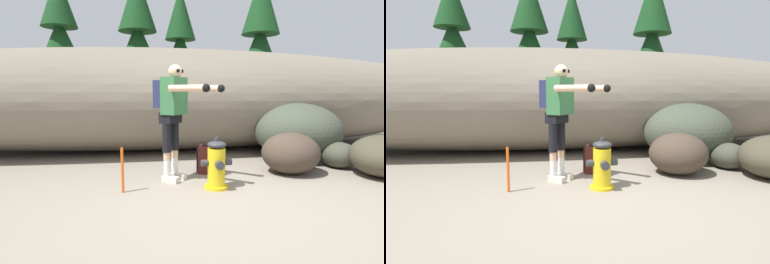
{
  "view_description": "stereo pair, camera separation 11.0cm",
  "coord_description": "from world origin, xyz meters",
  "views": [
    {
      "loc": [
        -0.88,
        -3.54,
        1.31
      ],
      "look_at": [
        -0.09,
        0.67,
        0.75
      ],
      "focal_mm": 28.29,
      "sensor_mm": 36.0,
      "label": 1
    },
    {
      "loc": [
        -0.77,
        -3.56,
        1.31
      ],
      "look_at": [
        -0.09,
        0.67,
        0.75
      ],
      "focal_mm": 28.29,
      "sensor_mm": 36.0,
      "label": 2
    }
  ],
  "objects": [
    {
      "name": "pine_tree_left",
      "position": [
        -0.71,
        10.66,
        3.57
      ],
      "size": [
        2.64,
        2.64,
        6.65
      ],
      "color": "#47331E",
      "rests_on": "ground_plane"
    },
    {
      "name": "pine_tree_far_left",
      "position": [
        -4.0,
        10.64,
        3.69
      ],
      "size": [
        2.34,
        2.34,
        6.37
      ],
      "color": "#47331E",
      "rests_on": "ground_plane"
    },
    {
      "name": "boulder_mid",
      "position": [
        1.58,
        0.92,
        0.33
      ],
      "size": [
        0.99,
        0.95,
        0.67
      ],
      "primitive_type": "ellipsoid",
      "rotation": [
        0.0,
        0.0,
        3.08
      ],
      "color": "#42352A",
      "rests_on": "ground_plane"
    },
    {
      "name": "dirt_embankment",
      "position": [
        0.0,
        3.52,
        1.15
      ],
      "size": [
        17.45,
        3.2,
        2.3
      ],
      "primitive_type": "ellipsoid",
      "color": "#756B5B",
      "rests_on": "ground_plane"
    },
    {
      "name": "spare_backpack",
      "position": [
        0.23,
        1.21,
        0.22
      ],
      "size": [
        0.34,
        0.34,
        0.47
      ],
      "rotation": [
        0.0,
        0.0,
        5.99
      ],
      "color": "#511E19",
      "rests_on": "ground_plane"
    },
    {
      "name": "fire_hydrant",
      "position": [
        0.19,
        0.37,
        0.32
      ],
      "size": [
        0.42,
        0.38,
        0.71
      ],
      "color": "gold",
      "rests_on": "ground_plane"
    },
    {
      "name": "pine_tree_right",
      "position": [
        4.19,
        8.46,
        3.24
      ],
      "size": [
        2.38,
        2.38,
        6.2
      ],
      "color": "#47331E",
      "rests_on": "ground_plane"
    },
    {
      "name": "survey_stake",
      "position": [
        -1.07,
        0.42,
        0.3
      ],
      "size": [
        0.04,
        0.04,
        0.6
      ],
      "primitive_type": "cylinder",
      "color": "#E55914",
      "rests_on": "ground_plane"
    },
    {
      "name": "boulder_outlier",
      "position": [
        2.62,
        1.1,
        0.22
      ],
      "size": [
        0.77,
        0.79,
        0.45
      ],
      "primitive_type": "ellipsoid",
      "rotation": [
        0.0,
        0.0,
        1.95
      ],
      "color": "#3E4031",
      "rests_on": "ground_plane"
    },
    {
      "name": "ground_plane",
      "position": [
        0.0,
        0.0,
        -0.02
      ],
      "size": [
        56.0,
        56.0,
        0.04
      ],
      "primitive_type": "cube",
      "color": "gray"
    },
    {
      "name": "utility_worker",
      "position": [
        -0.33,
        0.83,
        1.09
      ],
      "size": [
        0.98,
        0.93,
        1.71
      ],
      "rotation": [
        0.0,
        0.0,
        -0.72
      ],
      "color": "beige",
      "rests_on": "ground_plane"
    },
    {
      "name": "pine_tree_center",
      "position": [
        1.22,
        10.73,
        3.32
      ],
      "size": [
        2.18,
        2.18,
        6.14
      ],
      "color": "#47331E",
      "rests_on": "ground_plane"
    },
    {
      "name": "boulder_large",
      "position": [
        2.27,
        1.93,
        0.55
      ],
      "size": [
        2.08,
        2.07,
        1.11
      ],
      "primitive_type": "ellipsoid",
      "rotation": [
        0.0,
        0.0,
        4.43
      ],
      "color": "#3F4537",
      "rests_on": "ground_plane"
    }
  ]
}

